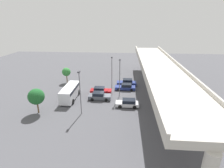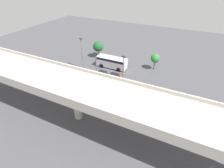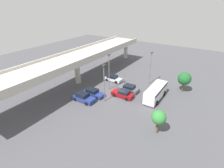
% 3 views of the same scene
% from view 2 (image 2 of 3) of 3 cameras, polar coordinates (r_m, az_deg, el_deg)
% --- Properties ---
extents(ground_plane, '(101.26, 101.26, 0.00)m').
position_cam_2_polar(ground_plane, '(37.17, -0.89, -0.11)').
color(ground_plane, '#4C4C51').
extents(highway_overpass, '(48.49, 7.54, 7.19)m').
position_cam_2_polar(highway_overpass, '(26.18, -12.09, -1.04)').
color(highway_overpass, '#BCB7AD').
rests_on(highway_overpass, ground_plane).
extents(parked_car_0, '(2.16, 4.76, 1.67)m').
position_cam_2_polar(parked_car_0, '(31.51, 4.49, -5.45)').
color(parked_car_0, navy).
rests_on(parked_car_0, ground_plane).
extents(parked_car_1, '(2.11, 4.70, 1.45)m').
position_cam_2_polar(parked_car_1, '(32.66, 0.29, -3.97)').
color(parked_car_1, navy).
rests_on(parked_car_1, ground_plane).
extents(parked_car_2, '(2.03, 4.64, 1.54)m').
position_cam_2_polar(parked_car_2, '(37.74, 0.06, 1.75)').
color(parked_car_2, maroon).
rests_on(parked_car_2, ground_plane).
extents(parked_car_3, '(2.21, 4.56, 1.53)m').
position_cam_2_polar(parked_car_3, '(38.77, -3.76, 2.59)').
color(parked_car_3, '#515660').
rests_on(parked_car_3, ground_plane).
extents(parked_car_4, '(2.04, 4.35, 1.46)m').
position_cam_2_polar(parked_car_4, '(36.16, -12.09, -0.66)').
color(parked_car_4, silver).
rests_on(parked_car_4, ground_plane).
extents(shuttle_bus, '(7.49, 2.62, 2.68)m').
position_cam_2_polar(shuttle_bus, '(43.08, -0.05, 7.31)').
color(shuttle_bus, silver).
rests_on(shuttle_bus, ground_plane).
extents(lamp_post_near_aisle, '(0.70, 0.35, 8.12)m').
position_cam_2_polar(lamp_post_near_aisle, '(33.09, -5.12, 4.82)').
color(lamp_post_near_aisle, slate).
rests_on(lamp_post_near_aisle, ground_plane).
extents(lamp_post_mid_lot, '(0.70, 0.35, 7.70)m').
position_cam_2_polar(lamp_post_mid_lot, '(41.83, -9.76, 10.39)').
color(lamp_post_mid_lot, slate).
rests_on(lamp_post_mid_lot, ground_plane).
extents(lamp_post_by_overpass, '(0.70, 0.35, 7.58)m').
position_cam_2_polar(lamp_post_by_overpass, '(32.89, 3.64, 4.15)').
color(lamp_post_by_overpass, slate).
rests_on(lamp_post_by_overpass, ground_plane).
extents(tree_front_left, '(2.16, 2.16, 3.95)m').
position_cam_2_polar(tree_front_left, '(43.06, 13.95, 8.12)').
color(tree_front_left, brown).
rests_on(tree_front_left, ground_plane).
extents(tree_front_centre, '(2.77, 2.77, 4.48)m').
position_cam_2_polar(tree_front_centre, '(48.37, -4.55, 12.09)').
color(tree_front_centre, brown).
rests_on(tree_front_centre, ground_plane).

